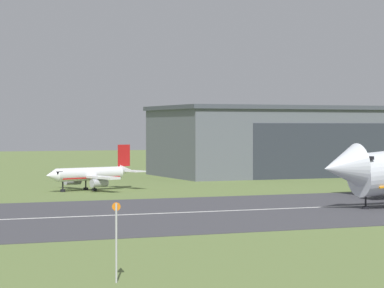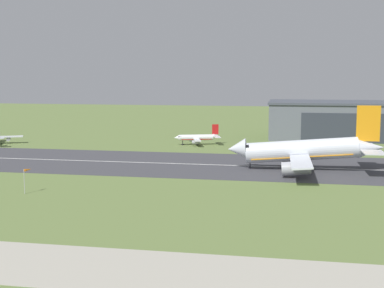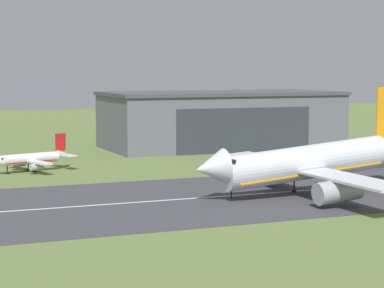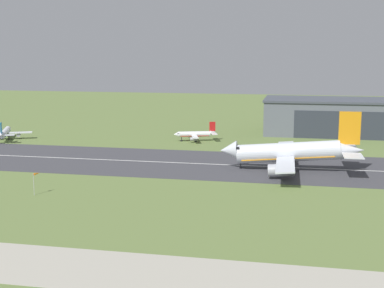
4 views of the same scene
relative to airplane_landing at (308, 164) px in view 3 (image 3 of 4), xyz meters
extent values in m
cube|color=#3D3D42|center=(-48.02, 4.18, -5.44)|extent=(459.88, 44.50, 0.06)
cube|color=silver|center=(-48.02, 4.18, -5.40)|extent=(413.89, 0.70, 0.01)
cube|color=slate|center=(19.59, 78.61, 1.79)|extent=(63.55, 29.48, 14.51)
cube|color=#424751|center=(19.59, 78.61, 9.50)|extent=(64.55, 30.48, 0.90)
cube|color=#2D333D|center=(19.59, 63.82, 0.34)|extent=(38.13, 0.12, 11.61)
cylinder|color=silver|center=(-0.42, -0.01, 0.22)|extent=(31.16, 6.50, 8.16)
cone|color=silver|center=(-18.33, -0.45, 0.22)|extent=(5.75, 5.88, 6.14)
cube|color=black|center=(-15.49, -0.38, 1.37)|extent=(1.25, 4.91, 0.53)
cube|color=orange|center=(-0.42, -0.01, -1.36)|extent=(27.66, 6.13, 2.38)
cube|color=silver|center=(-1.36, 13.69, -0.79)|extent=(5.67, 21.80, 0.80)
cylinder|color=#A8A8B2|center=(-2.35, 11.93, -2.82)|extent=(7.82, 3.75, 4.15)
cube|color=silver|center=(-0.70, -13.74, -0.79)|extent=(5.67, 21.80, 0.80)
cylinder|color=#A8A8B2|center=(-1.77, -12.03, -2.82)|extent=(7.82, 3.75, 4.15)
cube|color=silver|center=(17.55, 7.70, 1.08)|extent=(5.69, 8.93, 0.24)
cylinder|color=black|center=(-14.55, -0.35, -4.06)|extent=(0.24, 0.24, 2.81)
cylinder|color=black|center=(-14.55, -0.35, -5.25)|extent=(0.84, 0.84, 0.44)
cylinder|color=black|center=(-0.61, 3.44, -4.06)|extent=(0.24, 0.24, 2.81)
cylinder|color=black|center=(-0.61, 3.44, -5.25)|extent=(0.84, 0.84, 0.44)
cylinder|color=black|center=(-0.45, -3.46, -4.06)|extent=(0.24, 0.24, 2.81)
cylinder|color=black|center=(-0.45, -3.46, -5.25)|extent=(0.84, 0.84, 0.44)
cylinder|color=white|center=(-38.68, 47.56, -2.63)|extent=(12.87, 5.99, 2.24)
cone|color=white|center=(-31.31, 49.89, -2.23)|extent=(3.17, 2.73, 2.01)
cube|color=black|center=(-44.68, 45.66, -2.19)|extent=(1.62, 2.14, 0.44)
cube|color=red|center=(-38.68, 47.56, -3.25)|extent=(11.61, 5.49, 0.20)
cube|color=white|center=(-40.34, 51.94, -3.02)|extent=(4.14, 7.41, 0.40)
cylinder|color=#A8A8B2|center=(-40.56, 51.27, -3.97)|extent=(3.19, 2.20, 1.39)
cube|color=white|center=(-37.52, 43.03, -3.02)|extent=(4.14, 7.41, 0.40)
cylinder|color=#A8A8B2|center=(-38.09, 43.44, -3.97)|extent=(3.19, 2.20, 1.39)
cube|color=red|center=(-31.69, 49.77, 0.39)|extent=(2.40, 1.00, 3.80)
cube|color=white|center=(-32.16, 52.59, -2.30)|extent=(3.06, 3.90, 0.24)
cube|color=white|center=(-30.46, 47.19, -2.30)|extent=(3.06, 3.90, 0.24)
cylinder|color=black|center=(-43.64, 46.00, -4.61)|extent=(0.24, 0.24, 1.72)
cylinder|color=black|center=(-43.64, 46.00, -5.25)|extent=(0.84, 0.84, 0.44)
cylinder|color=black|center=(-38.86, 48.91, -4.61)|extent=(0.24, 0.24, 1.72)
cylinder|color=black|center=(-38.86, 48.91, -5.25)|extent=(0.84, 0.84, 0.44)
cylinder|color=black|center=(-38.05, 46.35, -4.61)|extent=(0.24, 0.24, 1.72)
cylinder|color=black|center=(-38.05, 46.35, -5.25)|extent=(0.84, 0.84, 0.44)
camera|label=1|loc=(-81.24, -102.24, 5.50)|focal=85.00mm
camera|label=2|loc=(-3.35, -150.64, 21.47)|focal=50.00mm
camera|label=3|loc=(-66.25, -109.65, 15.92)|focal=70.00mm
camera|label=4|loc=(2.77, -161.35, 30.09)|focal=50.00mm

